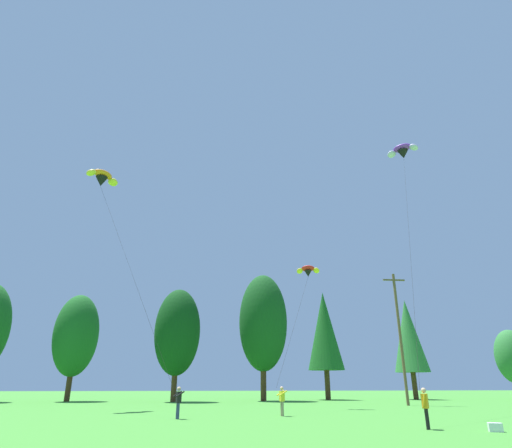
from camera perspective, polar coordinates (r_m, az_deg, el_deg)
treeline_tree_b at (r=54.44m, az=-23.04°, el=-13.57°), size 4.95×4.95×11.67m
treeline_tree_c at (r=49.94m, az=-10.52°, el=-14.04°), size 5.06×5.06×12.07m
treeline_tree_d at (r=51.93m, az=0.96°, el=-13.04°), size 5.69×5.69×14.40m
treeline_tree_e at (r=56.03m, az=9.19°, el=-13.95°), size 4.46×4.46×12.99m
treeline_tree_f at (r=59.57m, az=19.82°, el=-13.92°), size 4.27×4.27×12.16m
treeline_tree_g at (r=65.11m, az=31.21°, el=-14.98°), size 4.06×4.06×8.37m
utility_pole at (r=43.62m, az=18.79°, el=-13.75°), size 2.20×0.26×12.05m
kite_flyer_near at (r=26.29m, az=-10.39°, el=-22.23°), size 0.69×0.72×1.69m
kite_flyer_mid at (r=28.20m, az=3.51°, el=-22.37°), size 0.63×0.66×1.69m
kite_flyer_far at (r=21.60m, az=21.81°, el=-21.64°), size 0.49×0.58×1.69m
parafoil_kite_high_orange at (r=41.68m, az=-19.99°, el=5.85°), size 9.91×11.69×18.71m
parafoil_kite_mid_red_yellow at (r=38.25m, az=7.01°, el=-6.29°), size 5.29×8.89×10.19m
parafoil_kite_far_purple at (r=48.45m, az=19.11°, el=9.25°), size 11.81×19.77×24.66m
picnic_cooler at (r=21.77m, az=29.49°, el=-22.70°), size 0.62×0.53×0.34m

